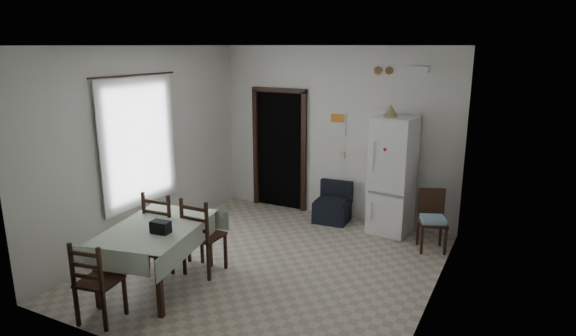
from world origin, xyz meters
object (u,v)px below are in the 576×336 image
(fridge, at_px, (392,176))
(dining_chair_far_right, at_px, (204,234))
(dining_chair_far_left, at_px, (167,228))
(navy_seat, at_px, (332,203))
(corner_chair, at_px, (433,221))
(dining_table, at_px, (158,256))
(dining_chair_near_head, at_px, (99,280))

(fridge, relative_size, dining_chair_far_right, 1.78)
(dining_chair_far_left, bearing_deg, dining_chair_far_right, -177.33)
(navy_seat, bearing_deg, dining_chair_far_left, -121.84)
(corner_chair, height_order, dining_chair_far_right, dining_chair_far_right)
(corner_chair, distance_m, dining_chair_far_left, 3.74)
(fridge, distance_m, corner_chair, 0.97)
(navy_seat, height_order, dining_table, dining_table)
(navy_seat, height_order, dining_chair_near_head, dining_chair_near_head)
(navy_seat, distance_m, dining_chair_far_left, 2.90)
(navy_seat, bearing_deg, fridge, -4.21)
(corner_chair, xyz_separation_m, dining_chair_near_head, (-2.81, -3.51, 0.03))
(dining_chair_far_right, xyz_separation_m, dining_chair_near_head, (-0.30, -1.45, -0.05))
(fridge, bearing_deg, dining_chair_near_head, -112.02)
(dining_chair_near_head, bearing_deg, corner_chair, -138.59)
(fridge, distance_m, dining_chair_far_right, 3.09)
(dining_table, bearing_deg, dining_chair_far_right, 50.84)
(corner_chair, relative_size, dining_chair_far_right, 0.85)
(navy_seat, bearing_deg, dining_table, -113.59)
(dining_chair_near_head, bearing_deg, fridge, -127.78)
(navy_seat, relative_size, dining_chair_far_left, 0.63)
(dining_chair_far_left, height_order, dining_chair_far_right, dining_chair_far_left)
(dining_chair_far_right, bearing_deg, dining_chair_far_left, 6.54)
(corner_chair, xyz_separation_m, dining_chair_far_right, (-2.51, -2.06, 0.08))
(dining_chair_far_left, xyz_separation_m, dining_chair_near_head, (0.26, -1.38, -0.06))
(fridge, bearing_deg, navy_seat, -174.18)
(dining_table, bearing_deg, dining_chair_far_left, 106.48)
(dining_table, relative_size, dining_chair_far_right, 1.44)
(dining_chair_far_left, bearing_deg, corner_chair, -149.72)
(dining_chair_far_left, xyz_separation_m, dining_chair_far_right, (0.56, 0.07, -0.01))
(navy_seat, height_order, dining_chair_far_left, dining_chair_far_left)
(fridge, relative_size, dining_chair_near_head, 1.96)
(fridge, relative_size, navy_seat, 2.77)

